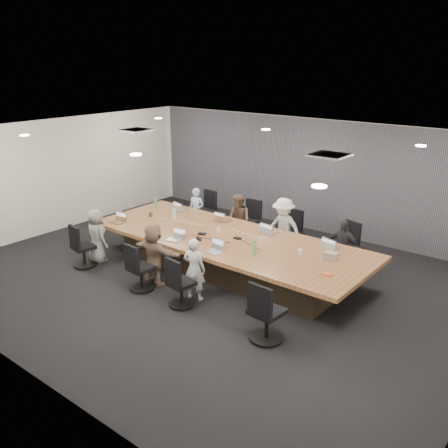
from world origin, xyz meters
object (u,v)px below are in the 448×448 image
Objects in this scene: chair_6 at (181,287)px; person_3 at (342,247)px; mug_brown at (151,214)px; chair_2 at (291,237)px; person_4 at (96,236)px; bottle_green_left at (155,203)px; bottle_clear at (174,214)px; snack_packet at (327,274)px; laptop_0 at (181,210)px; person_6 at (194,269)px; canvas_bag at (331,256)px; laptop_3 at (330,247)px; chair_4 at (84,250)px; laptop_5 at (174,240)px; person_1 at (239,220)px; conference_table at (227,253)px; laptop_4 at (116,222)px; bottle_green_right at (254,247)px; chair_5 at (141,272)px; laptop_2 at (269,232)px; laptop_6 at (214,252)px; person_5 at (154,254)px; person_0 at (196,211)px; person_2 at (283,228)px; chair_0 at (205,215)px; stapler at (199,239)px; chair_1 at (247,225)px; chair_7 at (267,316)px; chair_3 at (349,252)px; laptop_1 at (224,220)px.

person_3 is (1.58, 3.05, 0.21)m from chair_6.
chair_2 is at bearing 32.22° from mug_brown.
bottle_green_left is (-0.12, 1.86, 0.28)m from person_4.
chair_6 is 3.44m from person_3.
bottle_clear reaches higher than snack_packet.
person_6 is at bearing 147.25° from laptop_0.
bottle_green_left reaches higher than canvas_bag.
chair_2 is 1.71m from laptop_3.
chair_4 is 4.55× the size of snack_packet.
laptop_5 is at bearing -46.15° from bottle_clear.
chair_6 is 3.23m from person_1.
laptop_4 reaches higher than conference_table.
bottle_green_right is (3.44, 0.96, 0.29)m from person_4.
chair_5 is (-0.72, -1.70, -0.04)m from conference_table.
laptop_6 is (-0.17, -1.60, 0.00)m from laptop_2.
conference_table is 19.21× the size of laptop_0.
conference_table is 24.23× the size of bottle_green_left.
bottle_green_right is at bearing -151.73° from person_5.
bottle_clear reaches higher than chair_4.
person_1 reaches higher than person_6.
bottle_green_left reaches higher than bottle_clear.
laptop_0 is (0.44, 2.50, 0.38)m from chair_4.
laptop_6 is at bearing -53.37° from person_0.
canvas_bag is at bearing -154.78° from person_4.
person_2 is (1.21, 3.05, 0.31)m from chair_5.
chair_0 is 2.79m from stapler.
chair_1 is 2.52× the size of laptop_0.
laptop_0 is 3.98m from person_3.
person_2 is at bearing 15.10° from bottle_green_left.
laptop_2 is (1.21, -0.90, 0.35)m from chair_1.
chair_6 is at bearing 94.75° from chair_2.
laptop_2 is 2.24m from bottle_clear.
laptop_5 is at bearing 43.77° from laptop_3.
mug_brown is (-4.35, 1.69, 0.38)m from chair_7.
person_2 is 2.96m from person_5.
chair_5 is 2.40× the size of laptop_6.
canvas_bag is at bearing -3.04° from bottle_green_left.
chair_3 is at bearing -132.01° from person_6.
chair_6 is 0.87× the size of chair_7.
bottle_clear is 4.17m from snack_packet.
person_1 is (1.77, 3.05, 0.25)m from chair_4.
person_2 is at bearing 28.41° from laptop_4.
laptop_1 is 1.91m from laptop_6.
laptop_1 is (1.32, 0.00, 0.00)m from laptop_0.
person_6 reaches higher than laptop_4.
person_3 reaches higher than chair_7.
person_1 is 1.04× the size of person_4.
person_3 is at bearing -1.63° from person_2.
laptop_5 is at bearing -172.76° from laptop_6.
chair_5 is 2.86m from laptop_0.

